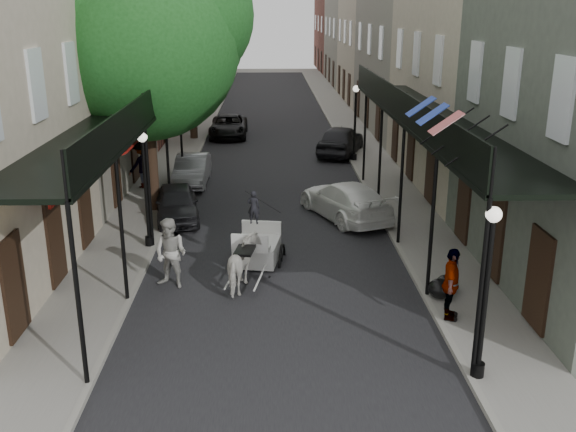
{
  "coord_description": "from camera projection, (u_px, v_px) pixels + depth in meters",
  "views": [
    {
      "loc": [
        -0.23,
        -13.59,
        7.46
      ],
      "look_at": [
        0.34,
        4.37,
        1.6
      ],
      "focal_mm": 40.0,
      "sensor_mm": 36.0,
      "label": 1
    }
  ],
  "objects": [
    {
      "name": "ground",
      "position": [
        280.0,
        337.0,
        15.24
      ],
      "size": [
        140.0,
        140.0,
        0.0
      ],
      "primitive_type": "plane",
      "color": "gray",
      "rests_on": "ground"
    },
    {
      "name": "road",
      "position": [
        273.0,
        154.0,
        34.24
      ],
      "size": [
        8.0,
        90.0,
        0.01
      ],
      "primitive_type": "cube",
      "color": "black",
      "rests_on": "ground"
    },
    {
      "name": "sidewalk_left",
      "position": [
        179.0,
        154.0,
        34.08
      ],
      "size": [
        2.2,
        90.0,
        0.12
      ],
      "primitive_type": "cube",
      "color": "gray",
      "rests_on": "ground"
    },
    {
      "name": "sidewalk_right",
      "position": [
        366.0,
        152.0,
        34.37
      ],
      "size": [
        2.2,
        90.0,
        0.12
      ],
      "primitive_type": "cube",
      "color": "gray",
      "rests_on": "ground"
    },
    {
      "name": "building_row_left",
      "position": [
        139.0,
        43.0,
        41.86
      ],
      "size": [
        5.0,
        80.0,
        10.5
      ],
      "primitive_type": "cube",
      "color": "#B7A992",
      "rests_on": "ground"
    },
    {
      "name": "building_row_right",
      "position": [
        401.0,
        42.0,
        42.37
      ],
      "size": [
        5.0,
        80.0,
        10.5
      ],
      "primitive_type": "cube",
      "color": "gray",
      "rests_on": "ground"
    },
    {
      "name": "gallery_left",
      "position": [
        125.0,
        119.0,
        20.47
      ],
      "size": [
        2.2,
        18.05,
        4.88
      ],
      "color": "black",
      "rests_on": "sidewalk_left"
    },
    {
      "name": "gallery_right",
      "position": [
        423.0,
        118.0,
        20.76
      ],
      "size": [
        2.2,
        18.05,
        4.88
      ],
      "color": "black",
      "rests_on": "sidewalk_right"
    },
    {
      "name": "tree_near",
      "position": [
        156.0,
        36.0,
        22.77
      ],
      "size": [
        7.31,
        6.8,
        9.63
      ],
      "color": "#382619",
      "rests_on": "sidewalk_left"
    },
    {
      "name": "tree_far",
      "position": [
        196.0,
        37.0,
        36.28
      ],
      "size": [
        6.45,
        6.0,
        8.61
      ],
      "color": "#382619",
      "rests_on": "sidewalk_left"
    },
    {
      "name": "lamppost_right_near",
      "position": [
        486.0,
        291.0,
        12.83
      ],
      "size": [
        0.32,
        0.32,
        3.71
      ],
      "color": "black",
      "rests_on": "sidewalk_right"
    },
    {
      "name": "lamppost_left",
      "position": [
        146.0,
        188.0,
        20.18
      ],
      "size": [
        0.32,
        0.32,
        3.71
      ],
      "color": "black",
      "rests_on": "sidewalk_left"
    },
    {
      "name": "lamppost_right_far",
      "position": [
        355.0,
        122.0,
        31.83
      ],
      "size": [
        0.32,
        0.32,
        3.71
      ],
      "color": "black",
      "rests_on": "sidewalk_right"
    },
    {
      "name": "horse",
      "position": [
        244.0,
        264.0,
        17.62
      ],
      "size": [
        1.07,
        1.85,
        1.47
      ],
      "primitive_type": "imported",
      "rotation": [
        0.0,
        0.0,
        2.97
      ],
      "color": "silver",
      "rests_on": "ground"
    },
    {
      "name": "carriage",
      "position": [
        259.0,
        230.0,
        19.71
      ],
      "size": [
        1.71,
        2.34,
        2.46
      ],
      "rotation": [
        0.0,
        0.0,
        -0.17
      ],
      "color": "black",
      "rests_on": "ground"
    },
    {
      "name": "pedestrian_walking",
      "position": [
        171.0,
        253.0,
        17.69
      ],
      "size": [
        1.19,
        1.08,
        1.99
      ],
      "primitive_type": "imported",
      "rotation": [
        0.0,
        0.0,
        -0.42
      ],
      "color": "#A7A59D",
      "rests_on": "ground"
    },
    {
      "name": "pedestrian_sidewalk_left",
      "position": [
        142.0,
        165.0,
        27.19
      ],
      "size": [
        1.43,
        1.42,
        1.97
      ],
      "primitive_type": "imported",
      "rotation": [
        0.0,
        0.0,
        3.91
      ],
      "color": "gray",
      "rests_on": "sidewalk_left"
    },
    {
      "name": "pedestrian_sidewalk_right",
      "position": [
        451.0,
        284.0,
        15.62
      ],
      "size": [
        0.76,
        1.16,
        1.84
      ],
      "primitive_type": "imported",
      "rotation": [
        0.0,
        0.0,
        1.26
      ],
      "color": "gray",
      "rests_on": "sidewalk_right"
    },
    {
      "name": "car_left_near",
      "position": [
        177.0,
        203.0,
        23.49
      ],
      "size": [
        2.09,
        3.92,
        1.27
      ],
      "primitive_type": "imported",
      "rotation": [
        0.0,
        0.0,
        0.17
      ],
      "color": "black",
      "rests_on": "ground"
    },
    {
      "name": "car_left_mid",
      "position": [
        192.0,
        170.0,
        28.24
      ],
      "size": [
        1.38,
        3.91,
        1.29
      ],
      "primitive_type": "imported",
      "rotation": [
        0.0,
        0.0,
        -0.0
      ],
      "color": "#A0A1A5",
      "rests_on": "ground"
    },
    {
      "name": "car_left_far",
      "position": [
        229.0,
        126.0,
        38.56
      ],
      "size": [
        2.18,
        4.7,
        1.3
      ],
      "primitive_type": "imported",
      "rotation": [
        0.0,
        0.0,
        0.0
      ],
      "color": "black",
      "rests_on": "ground"
    },
    {
      "name": "car_right_near",
      "position": [
        345.0,
        200.0,
        23.66
      ],
      "size": [
        3.54,
        5.08,
        1.37
      ],
      "primitive_type": "imported",
      "rotation": [
        0.0,
        0.0,
        3.53
      ],
      "color": "white",
      "rests_on": "ground"
    },
    {
      "name": "car_right_far",
      "position": [
        341.0,
        140.0,
        33.86
      ],
      "size": [
        3.23,
        4.97,
        1.57
      ],
      "primitive_type": "imported",
      "rotation": [
        0.0,
        0.0,
        2.82
      ],
      "color": "black",
      "rests_on": "ground"
    },
    {
      "name": "trash_bags",
      "position": [
        442.0,
        286.0,
        17.11
      ],
      "size": [
        0.89,
        1.04,
        0.53
      ],
      "color": "black",
      "rests_on": "sidewalk_right"
    }
  ]
}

